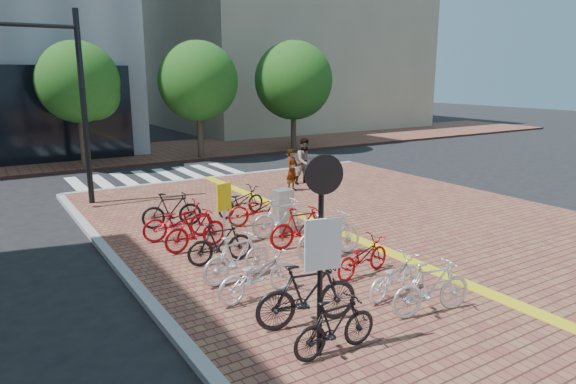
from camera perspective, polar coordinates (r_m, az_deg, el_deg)
ground at (r=11.72m, az=5.78°, el=-9.91°), size 120.00×120.00×0.00m
kerb_north at (r=23.10m, az=-6.65°, el=1.70°), size 14.00×0.25×0.15m
far_sidewalk at (r=30.56m, az=-19.14°, el=3.81°), size 70.00×8.00×0.15m
building_beige at (r=47.63m, az=-0.76°, el=18.30°), size 20.00×18.00×18.00m
crosswalk at (r=24.04m, az=-14.10°, el=1.67°), size 7.50×4.00×0.01m
street_trees at (r=28.48m, az=-7.93°, el=11.92°), size 16.20×4.60×6.35m
bike_0 at (r=8.48m, az=5.30°, el=-14.59°), size 1.59×0.45×0.96m
bike_1 at (r=9.27m, az=2.15°, el=-11.28°), size 2.02×0.89×1.17m
bike_2 at (r=10.38m, az=-3.43°, el=-9.16°), size 1.92×0.87×0.97m
bike_3 at (r=11.23m, az=-5.68°, el=-7.26°), size 1.80×0.76×1.05m
bike_4 at (r=12.31m, az=-7.54°, el=-5.64°), size 1.66×0.55×0.98m
bike_5 at (r=13.31m, az=-10.24°, el=-4.16°), size 1.79×0.70×1.04m
bike_6 at (r=14.26m, az=-12.10°, el=-3.14°), size 1.99×0.83×1.02m
bike_7 at (r=15.37m, az=-12.79°, el=-1.96°), size 1.80×0.80×1.05m
bike_8 at (r=10.05m, az=15.67°, el=-10.21°), size 1.79×0.76×1.04m
bike_9 at (r=10.69m, az=11.76°, el=-9.15°), size 1.67×0.85×0.84m
bike_10 at (r=11.61m, az=8.28°, el=-7.13°), size 1.72×0.85×0.86m
bike_11 at (r=12.58m, az=4.65°, el=-4.77°), size 1.91×0.54×1.15m
bike_12 at (r=13.31m, az=1.44°, el=-3.90°), size 1.82×0.66×1.07m
bike_13 at (r=14.16m, az=-0.73°, el=-2.85°), size 1.82×0.61×1.07m
bike_14 at (r=15.30m, az=-3.34°, el=-1.84°), size 1.95×0.93×0.98m
bike_15 at (r=16.34m, az=-5.25°, el=-1.02°), size 1.85×0.95×0.93m
pedestrian_a at (r=19.70m, az=0.46°, el=2.47°), size 0.70×0.61×1.62m
pedestrian_b at (r=20.97m, az=1.93°, el=3.45°), size 0.95×0.76×1.87m
utility_box at (r=14.65m, az=-0.65°, el=-2.04°), size 0.61×0.48×1.21m
yellow_sign at (r=13.38m, az=-7.09°, el=-1.17°), size 0.45×0.16×1.66m
notice_sign at (r=7.77m, az=3.82°, el=-4.57°), size 0.60×0.21×3.26m
traffic_light_pole at (r=18.52m, az=-26.69°, el=11.85°), size 3.48×1.34×6.48m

